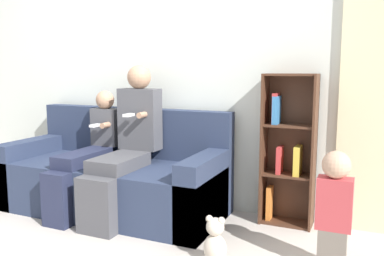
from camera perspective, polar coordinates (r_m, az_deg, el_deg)
ground_plane at (r=3.42m, az=-13.75°, el=-14.13°), size 14.00×14.00×0.00m
back_wall at (r=3.99m, az=-5.58°, el=8.04°), size 10.00×0.06×2.55m
curtain_panel at (r=3.43m, az=25.38°, el=4.62°), size 0.65×0.04×2.23m
couch at (r=3.81m, az=-10.84°, el=-7.03°), size 2.03×0.86×0.92m
adult_seated at (r=3.56m, az=-9.16°, el=-1.73°), size 0.38×0.84×1.32m
child_seated at (r=3.76m, az=-14.69°, el=-3.32°), size 0.27×0.85×1.09m
toddler_standing at (r=2.78m, az=19.33°, el=-10.41°), size 0.22×0.18×0.78m
bookshelf at (r=3.46m, az=13.28°, el=-2.89°), size 0.43×0.24×1.25m
teddy_bear at (r=2.82m, az=3.27°, el=-15.54°), size 0.16×0.13×0.32m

